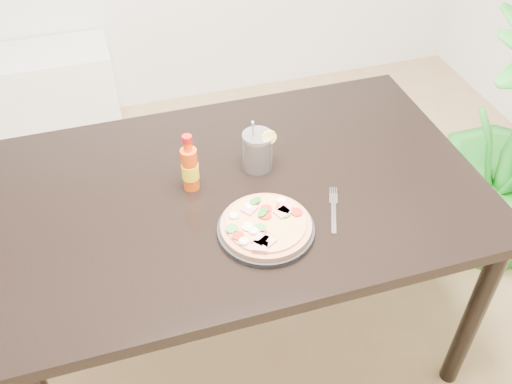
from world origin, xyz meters
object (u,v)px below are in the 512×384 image
object	(u,v)px
dining_table	(244,206)
fork	(334,208)
cola_cup	(258,151)
hot_sauce_bottle	(190,168)
plate	(266,230)
pizza	(265,224)

from	to	relation	value
dining_table	fork	xyz separation A→B (m)	(0.21, -0.17, 0.09)
dining_table	cola_cup	distance (m)	0.17
dining_table	hot_sauce_bottle	xyz separation A→B (m)	(-0.15, 0.04, 0.16)
dining_table	plate	distance (m)	0.22
pizza	fork	xyz separation A→B (m)	(0.21, 0.03, -0.03)
plate	cola_cup	xyz separation A→B (m)	(0.06, 0.27, 0.05)
hot_sauce_bottle	fork	world-z (taller)	hot_sauce_bottle
plate	hot_sauce_bottle	xyz separation A→B (m)	(-0.15, 0.24, 0.07)
hot_sauce_bottle	pizza	bearing A→B (deg)	-57.43
dining_table	plate	bearing A→B (deg)	-88.75
dining_table	fork	distance (m)	0.29
dining_table	hot_sauce_bottle	size ratio (longest dim) A/B	7.48
pizza	cola_cup	bearing A→B (deg)	77.10
pizza	fork	bearing A→B (deg)	7.53
fork	hot_sauce_bottle	bearing A→B (deg)	172.33
cola_cup	pizza	bearing A→B (deg)	-102.90
dining_table	pizza	xyz separation A→B (m)	(0.00, -0.20, 0.11)
pizza	hot_sauce_bottle	world-z (taller)	hot_sauce_bottle
pizza	plate	bearing A→B (deg)	-8.33
dining_table	hot_sauce_bottle	distance (m)	0.22
plate	cola_cup	bearing A→B (deg)	77.45
dining_table	fork	world-z (taller)	fork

